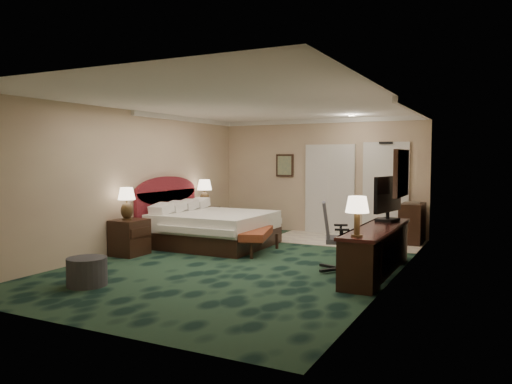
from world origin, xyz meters
The scene contains 25 objects.
floor centered at (0.00, 0.00, 0.00)m, with size 5.00×7.50×0.00m, color black.
ceiling centered at (0.00, 0.00, 2.70)m, with size 5.00×7.50×0.00m, color white.
wall_back centered at (0.00, 3.75, 1.35)m, with size 5.00×0.00×2.70m, color tan.
wall_front centered at (0.00, -3.75, 1.35)m, with size 5.00×0.00×2.70m, color tan.
wall_left centered at (-2.50, 0.00, 1.35)m, with size 0.00×7.50×2.70m, color tan.
wall_right centered at (2.50, 0.00, 1.35)m, with size 0.00×7.50×2.70m, color tan.
crown_molding centered at (0.00, 0.00, 2.65)m, with size 5.00×7.50×0.10m, color silver, non-canonical shape.
tile_patch centered at (0.90, 2.90, 0.01)m, with size 3.20×1.70×0.01m, color beige.
headboard centered at (-2.44, 1.00, 0.70)m, with size 0.12×2.00×1.40m, color #540A15, non-canonical shape.
entry_door centered at (1.55, 3.72, 1.05)m, with size 1.02×0.06×2.18m, color silver.
closet_doors centered at (0.25, 3.71, 1.05)m, with size 1.20×0.06×2.10m, color silver.
wall_art centered at (-0.90, 3.71, 1.60)m, with size 0.45×0.06×0.55m, color slate.
wall_mirror centered at (2.46, 0.60, 1.55)m, with size 0.05×0.95×0.75m, color white.
bed centered at (-1.33, 1.11, 0.34)m, with size 2.13×1.98×0.68m, color white.
nightstand_near centered at (-2.22, -0.43, 0.33)m, with size 0.53×0.60×0.66m, color black.
nightstand_far centered at (-2.22, 2.10, 0.33)m, with size 0.53×0.60×0.66m, color black.
lamp_near centered at (-2.24, -0.47, 0.95)m, with size 0.32×0.32×0.59m, color #32200B, non-canonical shape.
lamp_far centered at (-2.22, 2.14, 0.97)m, with size 0.34×0.34×0.63m, color #32200B, non-canonical shape.
bed_bench centered at (-0.23, 0.82, 0.22)m, with size 0.45×1.30×0.44m, color maroon.
ottoman centered at (-1.27, -2.42, 0.20)m, with size 0.56×0.56×0.40m, color #25252B.
desk centered at (2.21, 0.08, 0.37)m, with size 0.55×2.55×0.74m, color black.
tv centered at (2.21, 0.81, 1.11)m, with size 0.08×0.97×0.75m, color black.
desk_lamp centered at (2.18, -0.99, 1.01)m, with size 0.32×0.32×0.56m, color #32200B, non-canonical shape.
desk_chair centered at (1.66, 0.04, 0.55)m, with size 0.64×0.60×1.10m, color #4A4952, non-canonical shape.
minibar centered at (2.23, 3.20, 0.42)m, with size 0.44×0.80×0.84m, color black.
Camera 1 is at (3.95, -7.52, 1.80)m, focal length 35.00 mm.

